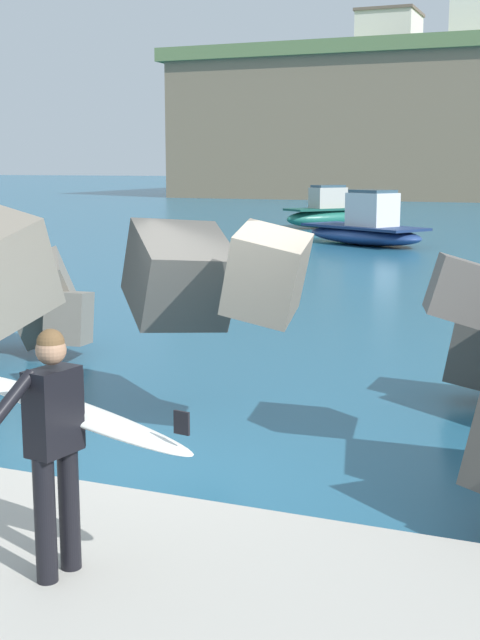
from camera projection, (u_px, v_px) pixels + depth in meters
The scene contains 7 objects.
ground_plane at pixel (204, 452), 9.49m from camera, with size 400.00×400.00×0.00m, color #235B7A.
surfer_with_board at pixel (61, 429), 6.06m from camera, with size 2.12×1.32×1.78m.
boat_near_centre at pixel (366, 228), 33.69m from camera, with size 5.94×4.71×2.14m.
boat_mid_left at pixel (334, 214), 42.65m from camera, with size 4.70×5.43×2.10m.
station_building_west at pixel (478, 14), 79.84m from camera, with size 4.54×6.10×6.53m.
station_building_central at pixel (389, 38), 91.09m from camera, with size 6.13×7.03×5.38m.
station_building_annex at pixel (399, 55), 100.61m from camera, with size 5.61×6.43×4.08m.
Camera 1 is at (3.78, -8.26, 3.11)m, focal length 48.59 mm.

